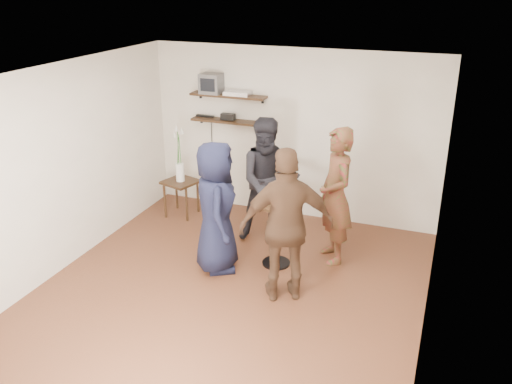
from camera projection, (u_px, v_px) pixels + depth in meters
room at (227, 192)px, 6.06m from camera, size 4.58×5.08×2.68m
shelf_upper at (228, 96)px, 8.24m from camera, size 1.20×0.25×0.04m
shelf_lower at (229, 121)px, 8.39m from camera, size 1.20×0.25×0.04m
crt_monitor at (212, 83)px, 8.27m from camera, size 0.32×0.30×0.30m
dvd_deck at (238, 93)px, 8.17m from camera, size 0.40×0.24×0.06m
radio at (228, 117)px, 8.37m from camera, size 0.22×0.10×0.10m
power_strip at (205, 116)px, 8.56m from camera, size 0.30×0.05×0.03m
side_table at (181, 186)px, 8.48m from camera, size 0.59×0.59×0.57m
vase_lilies at (179, 163)px, 8.33m from camera, size 0.19×0.19×0.93m
drinks_table at (277, 225)px, 6.97m from camera, size 0.48×0.48×0.88m
wine_glass_fl at (272, 192)px, 6.80m from camera, size 0.07×0.07×0.22m
wine_glass_fr at (281, 194)px, 6.76m from camera, size 0.07×0.07×0.22m
wine_glass_bl at (276, 191)px, 6.86m from camera, size 0.07×0.07×0.20m
wine_glass_br at (280, 193)px, 6.79m from camera, size 0.07×0.07×0.20m
person_plaid at (336, 196)px, 6.98m from camera, size 0.72×0.79×1.82m
person_dark at (269, 180)px, 7.56m from camera, size 1.08×1.00×1.79m
person_navy at (216, 207)px, 6.78m from camera, size 0.87×0.99×1.71m
person_brown at (287, 226)px, 6.12m from camera, size 1.17×0.89×1.85m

